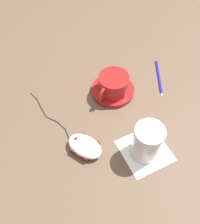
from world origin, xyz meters
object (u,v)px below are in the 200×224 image
at_px(saucer, 113,90).
at_px(pen, 159,77).
at_px(drinking_glass, 147,142).
at_px(coffee_cup, 113,84).
at_px(computer_mouse, 85,146).

bearing_deg(saucer, pen, 18.07).
xyz_separation_m(drinking_glass, pen, (0.09, 0.26, -0.05)).
bearing_deg(pen, coffee_cup, -160.00).
bearing_deg(saucer, coffee_cup, -95.32).
distance_m(computer_mouse, pen, 0.34).
distance_m(saucer, pen, 0.16).
bearing_deg(drinking_glass, coffee_cup, 108.66).
height_order(saucer, drinking_glass, drinking_glass).
distance_m(saucer, computer_mouse, 0.21).
relative_size(coffee_cup, pen, 0.68).
xyz_separation_m(saucer, pen, (0.15, 0.05, -0.00)).
height_order(coffee_cup, computer_mouse, coffee_cup).
bearing_deg(computer_mouse, drinking_glass, -4.85).
bearing_deg(computer_mouse, coffee_cup, 65.32).
bearing_deg(pen, saucer, -161.93).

